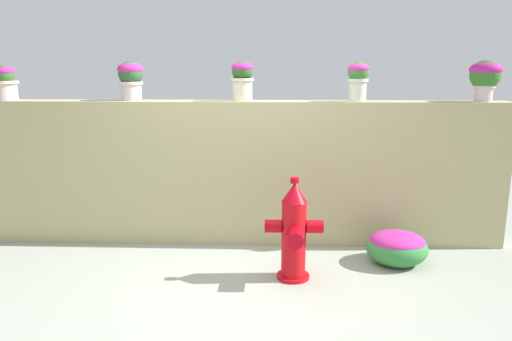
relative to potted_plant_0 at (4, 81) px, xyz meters
The scene contains 9 objects.
ground_plane 3.28m from the potted_plant_0, 24.11° to the right, with size 24.00×24.00×0.00m, color #959A8D.
stone_wall 2.71m from the potted_plant_0, ahead, with size 5.62×0.32×1.56m, color tan.
potted_plant_0 is the anchor object (origin of this frame).
potted_plant_1 1.35m from the potted_plant_0, ahead, with size 0.27×0.27×0.41m.
potted_plant_2 2.54m from the potted_plant_0, ahead, with size 0.24×0.24×0.41m.
potted_plant_3 3.74m from the potted_plant_0, ahead, with size 0.22×0.22×0.40m.
potted_plant_4 5.02m from the potted_plant_0, ahead, with size 0.32×0.32×0.42m.
fire_hydrant 3.47m from the potted_plant_0, 17.25° to the right, with size 0.53×0.43×0.95m.
flower_bush_left 4.43m from the potted_plant_0, ahead, with size 0.60×0.54×0.34m.
Camera 1 is at (0.35, -3.94, 1.91)m, focal length 33.60 mm.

